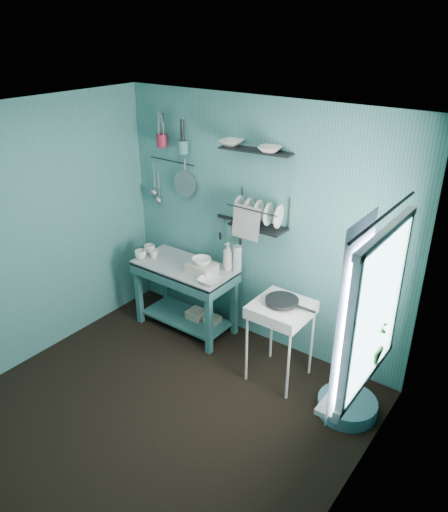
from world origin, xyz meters
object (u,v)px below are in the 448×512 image
Objects in this scene: work_counter at (186,297)px; storage_tin_large at (196,319)px; dish_rack at (258,212)px; utensil_cup_teal at (183,147)px; utensil_cup_magenta at (162,140)px; floor_basin at (347,406)px; storage_tin_small at (212,325)px; mug_left at (141,255)px; mug_right at (150,249)px; soap_bottle at (228,256)px; potted_plant at (367,340)px; colander at (185,184)px; mug_mid at (154,254)px; hotplate_stand at (280,341)px; frying_pan at (282,301)px; wash_tub at (202,268)px; water_bottle at (237,259)px.

work_counter is 0.30m from storage_tin_large.
utensil_cup_teal reaches higher than dish_rack.
utensil_cup_magenta is (-1.24, 0.05, 0.50)m from dish_rack.
storage_tin_small is at bearing 171.02° from floor_basin.
mug_right is at bearing 97.13° from mug_left.
soap_bottle is 0.83m from storage_tin_small.
potted_plant reaches higher than soap_bottle.
utensil_cup_teal is at bearing -60.86° from colander.
mug_mid is 0.13m from mug_right.
potted_plant reaches higher than hotplate_stand.
storage_tin_small is at bearing -20.85° from utensil_cup_teal.
mug_right reaches higher than mug_mid.
mug_mid is 0.18× the size of dish_rack.
colander is 1.48m from storage_tin_large.
frying_pan reaches higher than storage_tin_large.
work_counter is at bearing 18.43° from mug_left.
colander reaches higher than mug_left.
soap_bottle is 0.58× the size of floor_basin.
wash_tub reaches higher than storage_tin_small.
utensil_cup_teal is at bearing -175.08° from dish_rack.
utensil_cup_magenta is at bearing 166.36° from storage_tin_small.
storage_tin_small is (-0.95, 0.20, -0.74)m from frying_pan.
storage_tin_large is (0.58, 0.21, -0.71)m from mug_left.
mug_right is 0.93m from storage_tin_large.
storage_tin_large is at bearing 12.91° from mug_mid.
hotplate_stand is at bearing -12.82° from utensil_cup_magenta.
wash_tub is at bearing -32.83° from utensil_cup_teal.
soap_bottle is 0.54× the size of dish_rack.
potted_plant is 1.98× the size of storage_tin_large.
mug_mid is 0.36× the size of water_bottle.
frying_pan is 0.59× the size of floor_basin.
frying_pan is at bearing 1.18° from mug_left.
utensil_cup_magenta is at bearing 107.67° from mug_mid.
soap_bottle is 0.69× the size of potted_plant.
wash_tub is (0.25, -0.02, 0.43)m from work_counter.
utensil_cup_magenta is (-1.74, 0.39, 1.56)m from hotplate_stand.
wash_tub is at bearing 174.53° from floor_basin.
potted_plant is 1.07m from floor_basin.
floor_basin is at bearing -4.33° from work_counter.
colander is at bearing 160.50° from potted_plant.
mug_mid is 1.63m from frying_pan.
colander reaches higher than water_bottle.
hotplate_stand is 1.84× the size of potted_plant.
wash_tub is 0.64× the size of potted_plant.
frying_pan is at bearing -5.95° from wash_tub.
mug_left is 0.28× the size of potted_plant.
colander reaches higher than potted_plant.
mug_right reaches higher than frying_pan.
utensil_cup_teal reaches higher than frying_pan.
dish_rack is (1.24, 0.38, 0.65)m from mug_left.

